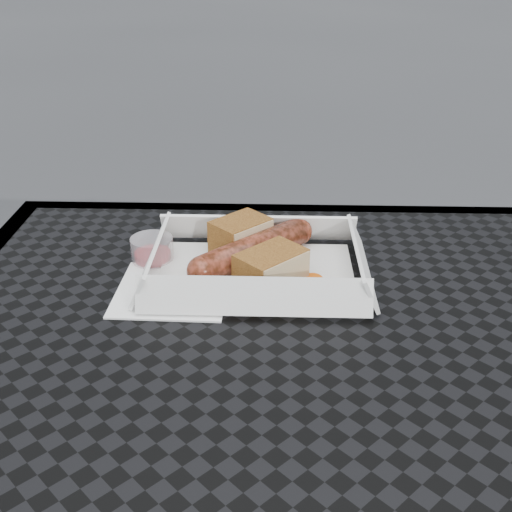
% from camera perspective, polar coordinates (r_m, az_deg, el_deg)
% --- Properties ---
extents(patio_table, '(0.80, 0.80, 0.74)m').
position_cam_1_polar(patio_table, '(0.62, 5.08, -16.45)').
color(patio_table, black).
rests_on(patio_table, ground).
extents(food_tray, '(0.22, 0.15, 0.00)m').
position_cam_1_polar(food_tray, '(0.73, 0.03, -1.60)').
color(food_tray, white).
rests_on(food_tray, patio_table).
extents(bratwurst, '(0.14, 0.14, 0.03)m').
position_cam_1_polar(bratwurst, '(0.74, -0.26, 0.54)').
color(bratwurst, maroon).
rests_on(bratwurst, food_tray).
extents(bread_near, '(0.08, 0.08, 0.04)m').
position_cam_1_polar(bread_near, '(0.77, -1.38, 1.82)').
color(bread_near, brown).
rests_on(bread_near, food_tray).
extents(bread_far, '(0.09, 0.09, 0.04)m').
position_cam_1_polar(bread_far, '(0.70, 1.34, -1.01)').
color(bread_far, brown).
rests_on(bread_far, food_tray).
extents(veg_garnish, '(0.03, 0.03, 0.00)m').
position_cam_1_polar(veg_garnish, '(0.70, 4.29, -2.78)').
color(veg_garnish, '#D75309').
rests_on(veg_garnish, food_tray).
extents(napkin, '(0.12, 0.12, 0.00)m').
position_cam_1_polar(napkin, '(0.70, -7.44, -3.05)').
color(napkin, white).
rests_on(napkin, patio_table).
extents(condiment_cup_sauce, '(0.05, 0.05, 0.03)m').
position_cam_1_polar(condiment_cup_sauce, '(0.76, -9.21, 0.55)').
color(condiment_cup_sauce, maroon).
rests_on(condiment_cup_sauce, patio_table).
extents(condiment_cup_empty, '(0.05, 0.05, 0.03)m').
position_cam_1_polar(condiment_cup_empty, '(0.72, 0.55, -0.96)').
color(condiment_cup_empty, silver).
rests_on(condiment_cup_empty, patio_table).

